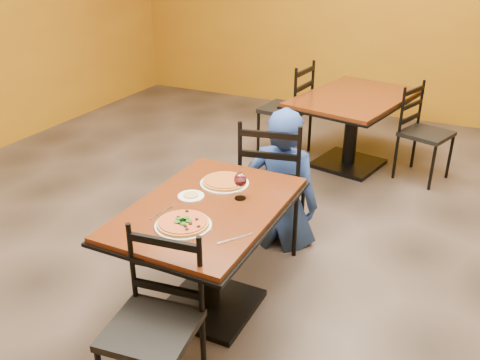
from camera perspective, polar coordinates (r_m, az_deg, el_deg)
The scene contains 17 objects.
floor at distance 3.77m, azimuth 0.48°, elevation -9.65°, with size 7.00×8.00×0.01m, color black.
table_main at distance 3.10m, azimuth -3.51°, elevation -5.95°, with size 0.83×1.23×0.75m.
table_second at distance 5.31m, azimuth 12.44°, elevation 7.22°, with size 1.18×1.53×0.75m.
chair_main_near at distance 2.60m, azimuth -9.85°, elevation -16.18°, with size 0.41×0.41×0.91m, color black, non-canonical shape.
chair_main_far at distance 3.87m, azimuth 3.74°, elevation 0.06°, with size 0.46×0.46×1.02m, color black, non-canonical shape.
chair_second_left at distance 5.53m, azimuth 5.05°, elevation 7.84°, with size 0.46×0.46×1.02m, color black, non-canonical shape.
chair_second_right at distance 5.24m, azimuth 20.04°, elevation 4.80°, with size 0.42×0.42×0.92m, color black, non-canonical shape.
diner at distance 3.84m, azimuth 4.81°, elevation 0.30°, with size 0.56×0.37×1.09m, color navy.
plate_main at distance 2.80m, azimuth -6.34°, elevation -5.04°, with size 0.31×0.31×0.01m, color white.
pizza_main at distance 2.79m, azimuth -6.36°, elevation -4.76°, with size 0.28×0.28×0.02m, color maroon.
plate_far at distance 3.25m, azimuth -1.74°, elevation -0.36°, with size 0.31×0.31×0.01m, color white.
pizza_far at distance 3.24m, azimuth -1.74°, elevation -0.10°, with size 0.28×0.28×0.02m, color #B56E22.
side_plate at distance 3.10m, azimuth -5.47°, elevation -1.82°, with size 0.16×0.16×0.01m, color white.
dip at distance 3.09m, azimuth -5.48°, elevation -1.67°, with size 0.09×0.09×0.01m, color tan.
wine_glass at distance 3.03m, azimuth 0.03°, elevation -0.54°, with size 0.08×0.08×0.18m, color white, non-canonical shape.
fork at distance 2.94m, azimuth -8.68°, elevation -3.62°, with size 0.01×0.19×0.00m, color silver.
knife at distance 2.67m, azimuth -0.51°, elevation -6.52°, with size 0.01×0.21×0.00m, color silver.
Camera 1 is at (1.33, -2.79, 2.16)m, focal length 38.33 mm.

